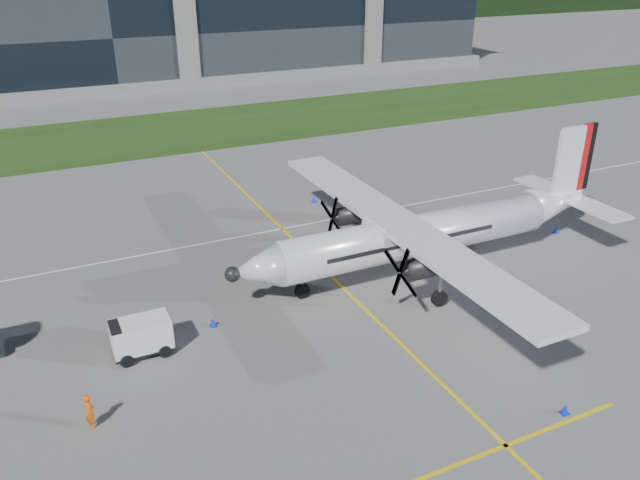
# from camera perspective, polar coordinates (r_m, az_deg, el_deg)

# --- Properties ---
(ground) EXTENTS (400.00, 400.00, 0.00)m
(ground) POSITION_cam_1_polar(r_m,az_deg,el_deg) (64.14, -13.53, 7.76)
(ground) COLOR #5B5856
(ground) RESTS_ON ground
(grass_strip) EXTENTS (400.00, 18.00, 0.04)m
(grass_strip) POSITION_cam_1_polar(r_m,az_deg,el_deg) (71.71, -14.99, 9.42)
(grass_strip) COLOR #1D3C10
(grass_strip) RESTS_ON ground
(terminal_building) EXTENTS (120.00, 20.00, 15.00)m
(terminal_building) POSITION_cam_1_polar(r_m,az_deg,el_deg) (101.58, -19.30, 17.61)
(terminal_building) COLOR black
(terminal_building) RESTS_ON ground
(tree_line) EXTENTS (400.00, 6.00, 6.00)m
(tree_line) POSITION_cam_1_polar(r_m,az_deg,el_deg) (161.46, -22.05, 17.88)
(tree_line) COLOR black
(tree_line) RESTS_ON ground
(yellow_taxiway_centerline) EXTENTS (0.20, 70.00, 0.01)m
(yellow_taxiway_centerline) POSITION_cam_1_polar(r_m,az_deg,el_deg) (38.45, 1.03, -3.35)
(yellow_taxiway_centerline) COLOR yellow
(yellow_taxiway_centerline) RESTS_ON ground
(turboprop_aircraft) EXTENTS (25.61, 26.56, 7.97)m
(turboprop_aircraft) POSITION_cam_1_polar(r_m,az_deg,el_deg) (38.30, 10.07, 2.71)
(turboprop_aircraft) COLOR white
(turboprop_aircraft) RESTS_ON ground
(baggage_tug) EXTENTS (3.06, 1.83, 1.83)m
(baggage_tug) POSITION_cam_1_polar(r_m,az_deg,el_deg) (32.35, -16.00, -8.53)
(baggage_tug) COLOR silver
(baggage_tug) RESTS_ON ground
(ground_crew_person) EXTENTS (0.57, 0.79, 1.89)m
(ground_crew_person) POSITION_cam_1_polar(r_m,az_deg,el_deg) (28.50, -20.35, -14.27)
(ground_crew_person) COLOR #F25907
(ground_crew_person) RESTS_ON ground
(safety_cone_fwd) EXTENTS (0.36, 0.36, 0.50)m
(safety_cone_fwd) POSITION_cam_1_polar(r_m,az_deg,el_deg) (33.98, -9.75, -7.42)
(safety_cone_fwd) COLOR #0B21CB
(safety_cone_fwd) RESTS_ON ground
(safety_cone_stbdwing) EXTENTS (0.36, 0.36, 0.50)m
(safety_cone_stbdwing) POSITION_cam_1_polar(r_m,az_deg,el_deg) (49.67, -0.58, 3.74)
(safety_cone_stbdwing) COLOR #0B21CB
(safety_cone_stbdwing) RESTS_ON ground
(safety_cone_portwing) EXTENTS (0.36, 0.36, 0.50)m
(safety_cone_portwing) POSITION_cam_1_polar(r_m,az_deg,el_deg) (29.87, 21.50, -14.16)
(safety_cone_portwing) COLOR #0B21CB
(safety_cone_portwing) RESTS_ON ground
(safety_cone_tail) EXTENTS (0.36, 0.36, 0.50)m
(safety_cone_tail) POSITION_cam_1_polar(r_m,az_deg,el_deg) (47.26, 20.78, 0.88)
(safety_cone_tail) COLOR #0B21CB
(safety_cone_tail) RESTS_ON ground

